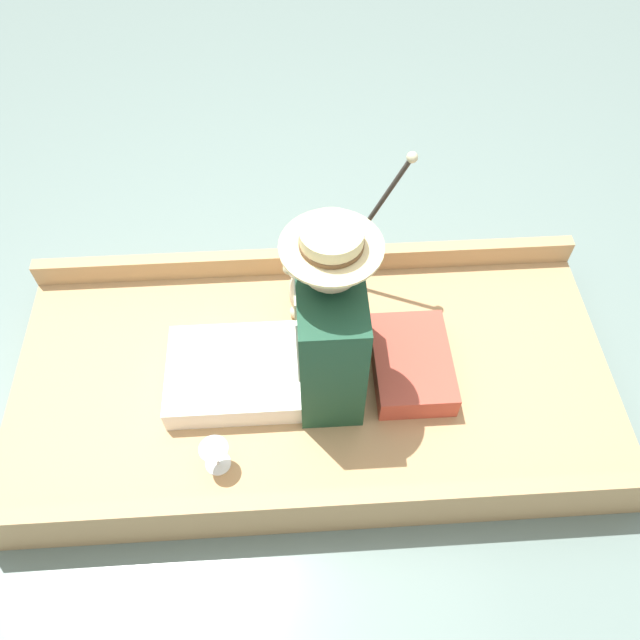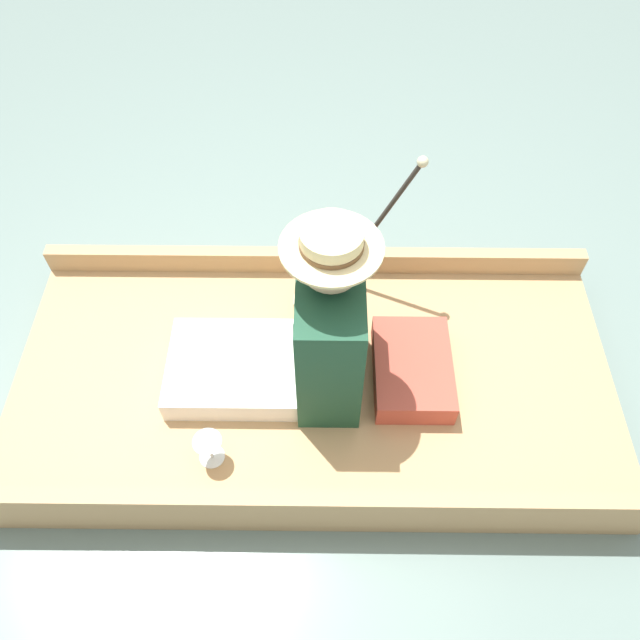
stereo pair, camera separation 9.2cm
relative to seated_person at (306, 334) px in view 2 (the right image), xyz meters
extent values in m
plane|color=slate|center=(0.02, -0.03, -0.46)|extent=(16.00, 16.00, 0.00)
cube|color=tan|center=(0.02, -0.03, -0.38)|extent=(1.19, 2.44, 0.16)
cube|color=tan|center=(-0.55, -0.03, -0.24)|extent=(0.06, 2.44, 0.11)
cube|color=tan|center=(0.58, -0.03, -0.24)|extent=(0.06, 2.44, 0.11)
cube|color=#B24738|center=(0.00, -0.42, -0.24)|extent=(0.44, 0.31, 0.12)
cube|color=white|center=(0.00, 0.29, -0.25)|extent=(0.42, 0.52, 0.11)
cube|color=#19422D|center=(0.00, -0.09, 0.00)|extent=(0.46, 0.23, 0.60)
cube|color=beige|center=(0.00, 0.03, 0.04)|extent=(0.04, 0.01, 0.33)
cube|color=white|center=(-0.13, 0.03, 0.07)|extent=(0.02, 0.01, 0.36)
cube|color=white|center=(0.13, 0.03, 0.07)|extent=(0.02, 0.01, 0.36)
sphere|color=tan|center=(0.00, -0.09, 0.40)|extent=(0.21, 0.21, 0.21)
cylinder|color=beige|center=(0.00, -0.09, 0.47)|extent=(0.33, 0.33, 0.01)
cylinder|color=beige|center=(0.00, -0.09, 0.51)|extent=(0.20, 0.20, 0.07)
cylinder|color=brown|center=(0.00, -0.09, 0.49)|extent=(0.20, 0.20, 0.02)
ellipsoid|color=beige|center=(0.35, 0.00, -0.19)|extent=(0.15, 0.13, 0.23)
sphere|color=beige|center=(0.35, 0.00, -0.02)|extent=(0.13, 0.13, 0.13)
sphere|color=tan|center=(0.35, 0.05, -0.03)|extent=(0.05, 0.05, 0.05)
sphere|color=beige|center=(0.31, 0.00, 0.03)|extent=(0.06, 0.06, 0.06)
sphere|color=beige|center=(0.40, 0.00, 0.03)|extent=(0.06, 0.06, 0.06)
cylinder|color=beige|center=(0.27, 0.00, -0.15)|extent=(0.09, 0.06, 0.10)
cylinder|color=beige|center=(0.44, 0.00, -0.15)|extent=(0.09, 0.06, 0.10)
sphere|color=beige|center=(0.31, 0.03, -0.27)|extent=(0.06, 0.06, 0.06)
sphere|color=beige|center=(0.40, 0.03, -0.27)|extent=(0.06, 0.06, 0.06)
cylinder|color=silver|center=(-0.36, 0.35, -0.30)|extent=(0.10, 0.10, 0.01)
cylinder|color=silver|center=(-0.36, 0.35, -0.25)|extent=(0.01, 0.01, 0.08)
cone|color=silver|center=(-0.36, 0.35, -0.19)|extent=(0.11, 0.11, 0.05)
cylinder|color=#2D2823|center=(0.51, -0.27, 0.04)|extent=(0.02, 0.32, 0.69)
sphere|color=beige|center=(0.51, -0.43, 0.38)|extent=(0.04, 0.04, 0.04)
camera|label=1|loc=(-1.31, 0.02, 1.89)|focal=35.00mm
camera|label=2|loc=(-1.31, -0.07, 1.89)|focal=35.00mm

